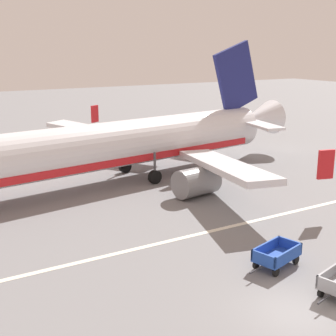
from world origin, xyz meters
The scene contains 4 objects.
ground_plane centered at (0.00, 0.00, 0.00)m, with size 220.00×220.00×0.00m, color slate.
apron_stripe centered at (0.00, 9.05, 0.01)m, with size 120.00×0.36×0.01m, color silver.
airplane centered at (2.34, 21.61, 3.05)m, with size 37.64×30.32×11.34m.
baggage_cart_third_in_row centered at (2.24, 3.65, 0.60)m, with size 3.62×2.00×1.07m.
Camera 1 is at (-13.33, -12.12, 10.68)m, focal length 49.86 mm.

